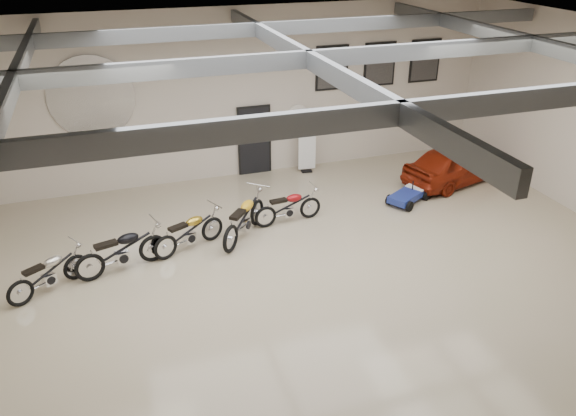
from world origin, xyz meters
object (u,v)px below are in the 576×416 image
object	(u,v)px
banner_stand	(307,142)
vintage_car	(456,164)
motorcycle_yellow	(244,218)
go_kart	(411,191)
motorcycle_silver	(47,273)
motorcycle_gold	(189,231)
motorcycle_red	(288,206)
motorcycle_black	(121,250)

from	to	relation	value
banner_stand	vintage_car	world-z (taller)	banner_stand
motorcycle_yellow	go_kart	xyz separation A→B (m)	(4.96, 0.53, -0.25)
motorcycle_silver	motorcycle_gold	distance (m)	3.20
go_kart	motorcycle_red	bearing A→B (deg)	152.17
go_kart	motorcycle_silver	bearing A→B (deg)	158.91
motorcycle_black	vintage_car	world-z (taller)	vintage_car
motorcycle_black	go_kart	distance (m)	8.01
motorcycle_gold	go_kart	world-z (taller)	motorcycle_gold
motorcycle_yellow	go_kart	world-z (taller)	motorcycle_yellow
motorcycle_gold	motorcycle_red	world-z (taller)	motorcycle_gold
motorcycle_silver	motorcycle_yellow	distance (m)	4.58
motorcycle_silver	go_kart	xyz separation A→B (m)	(9.45, 1.47, -0.17)
motorcycle_silver	motorcycle_yellow	world-z (taller)	motorcycle_yellow
motorcycle_silver	motorcycle_red	bearing A→B (deg)	-19.44
banner_stand	motorcycle_silver	bearing A→B (deg)	-143.28
motorcycle_yellow	motorcycle_red	world-z (taller)	motorcycle_yellow
go_kart	motorcycle_black	bearing A→B (deg)	158.18
motorcycle_black	motorcycle_gold	distance (m)	1.64
motorcycle_gold	motorcycle_red	distance (m)	2.72
vintage_car	motorcycle_gold	bearing A→B (deg)	84.75
motorcycle_silver	motorcycle_yellow	xyz separation A→B (m)	(4.48, 0.94, 0.08)
motorcycle_red	vintage_car	world-z (taller)	vintage_car
go_kart	vintage_car	world-z (taller)	vintage_car
motorcycle_black	vintage_car	xyz separation A→B (m)	(9.80, 1.86, 0.05)
vintage_car	banner_stand	bearing A→B (deg)	46.34
banner_stand	go_kart	size ratio (longest dim) A/B	1.22
motorcycle_silver	motorcycle_black	bearing A→B (deg)	-19.88
motorcycle_black	motorcycle_yellow	world-z (taller)	motorcycle_yellow
motorcycle_silver	motorcycle_gold	world-z (taller)	motorcycle_gold
motorcycle_silver	motorcycle_gold	xyz separation A→B (m)	(3.10, 0.79, 0.02)
banner_stand	vintage_car	bearing A→B (deg)	-22.54
motorcycle_silver	motorcycle_black	xyz separation A→B (m)	(1.52, 0.34, 0.07)
motorcycle_silver	motorcycle_red	xyz separation A→B (m)	(5.76, 1.33, 0.01)
motorcycle_red	go_kart	world-z (taller)	motorcycle_red
banner_stand	motorcycle_gold	size ratio (longest dim) A/B	1.06
motorcycle_black	motorcycle_red	distance (m)	4.35
motorcycle_gold	motorcycle_yellow	distance (m)	1.39
motorcycle_silver	vintage_car	distance (m)	11.54
motorcycle_silver	vintage_car	size ratio (longest dim) A/B	0.52
motorcycle_gold	vintage_car	bearing A→B (deg)	-14.52
motorcycle_gold	motorcycle_red	bearing A→B (deg)	-12.68
motorcycle_gold	motorcycle_yellow	xyz separation A→B (m)	(1.38, 0.15, 0.06)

